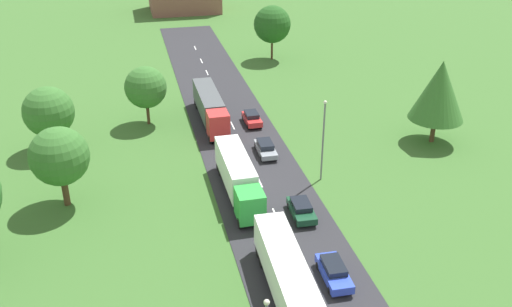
# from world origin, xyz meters

# --- Properties ---
(road) EXTENTS (10.00, 140.00, 0.06)m
(road) POSITION_xyz_m (0.00, 24.50, 0.03)
(road) COLOR #2B2B30
(road) RESTS_ON ground
(lane_marking_centre) EXTENTS (0.16, 120.65, 0.01)m
(lane_marking_centre) POSITION_xyz_m (0.00, 20.40, 0.07)
(lane_marking_centre) COLOR white
(lane_marking_centre) RESTS_ON road
(truck_lead) EXTENTS (2.90, 14.55, 3.54)m
(truck_lead) POSITION_xyz_m (-2.16, 12.59, 2.13)
(truck_lead) COLOR blue
(truck_lead) RESTS_ON road
(truck_second) EXTENTS (2.54, 12.52, 3.68)m
(truck_second) POSITION_xyz_m (-2.63, 29.00, 2.15)
(truck_second) COLOR green
(truck_second) RESTS_ON road
(truck_third) EXTENTS (2.57, 13.60, 3.53)m
(truck_third) POSITION_xyz_m (-2.46, 47.21, 2.12)
(truck_third) COLOR red
(truck_third) RESTS_ON road
(car_second) EXTENTS (1.96, 4.58, 1.50)m
(car_second) POSITION_xyz_m (2.04, 14.56, 0.85)
(car_second) COLOR blue
(car_second) RESTS_ON road
(car_third) EXTENTS (2.08, 4.39, 1.43)m
(car_third) POSITION_xyz_m (2.27, 23.81, 0.82)
(car_third) COLOR #19472D
(car_third) RESTS_ON road
(car_fourth) EXTENTS (1.93, 4.54, 1.44)m
(car_fourth) POSITION_xyz_m (2.12, 36.86, 0.82)
(car_fourth) COLOR #8C939E
(car_fourth) RESTS_ON road
(car_fifth) EXTENTS (1.87, 4.05, 1.52)m
(car_fifth) POSITION_xyz_m (2.47, 45.27, 0.85)
(car_fifth) COLOR red
(car_fifth) RESTS_ON road
(lamppost_second) EXTENTS (0.36, 0.36, 8.81)m
(lamppost_second) POSITION_xyz_m (6.33, 30.02, 4.89)
(lamppost_second) COLOR slate
(lamppost_second) RESTS_ON ground
(tree_birch) EXTENTS (5.56, 5.56, 8.01)m
(tree_birch) POSITION_xyz_m (-19.06, 31.04, 5.20)
(tree_birch) COLOR #513823
(tree_birch) RESTS_ON ground
(tree_maple) EXTENTS (5.17, 5.17, 7.46)m
(tree_maple) POSITION_xyz_m (-10.16, 48.51, 4.86)
(tree_maple) COLOR #513823
(tree_maple) RESTS_ON ground
(tree_pine) EXTENTS (5.68, 5.68, 7.55)m
(tree_pine) POSITION_xyz_m (-21.14, 43.61, 4.70)
(tree_pine) COLOR #513823
(tree_pine) RESTS_ON ground
(tree_elm) EXTENTS (6.30, 6.30, 9.90)m
(tree_elm) POSITION_xyz_m (22.07, 35.61, 6.42)
(tree_elm) COLOR #513823
(tree_elm) RESTS_ON ground
(tree_ash) EXTENTS (6.05, 6.05, 8.91)m
(tree_ash) POSITION_xyz_m (11.69, 70.54, 5.88)
(tree_ash) COLOR #513823
(tree_ash) RESTS_ON ground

